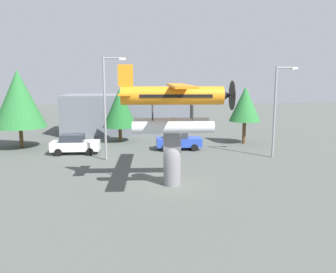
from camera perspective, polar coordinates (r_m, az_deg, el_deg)
name	(u,v)px	position (r m, az deg, el deg)	size (l,w,h in m)	color
ground_plane	(172,185)	(22.19, 0.68, -7.89)	(140.00, 140.00, 0.00)	#4C514C
display_pedestal	(172,158)	(21.74, 0.68, -3.55)	(1.10, 1.10, 3.45)	slate
floatplane_monument	(174,104)	(21.24, 1.06, 5.42)	(6.96, 10.44, 4.00)	silver
car_near_white	(75,144)	(31.98, -15.02, -1.19)	(4.20, 2.02, 1.76)	white
car_mid_blue	(178,140)	(32.71, 1.68, -0.63)	(4.20, 2.02, 1.76)	#2847B7
streetlight_primary	(107,102)	(28.43, -9.97, 5.65)	(1.84, 0.28, 8.30)	gray
streetlight_secondary	(277,105)	(30.42, 17.46, 4.92)	(1.84, 0.28, 7.60)	gray
storefront_building	(127,114)	(43.31, -6.81, 3.75)	(15.01, 6.62, 4.67)	slate
tree_west	(19,99)	(35.94, -23.28, 5.68)	(4.89, 4.89, 7.44)	brown
tree_east	(120,108)	(36.89, -7.93, 4.63)	(3.60, 3.60, 5.56)	brown
tree_center_back	(245,104)	(36.25, 12.51, 5.21)	(3.17, 3.17, 5.84)	brown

